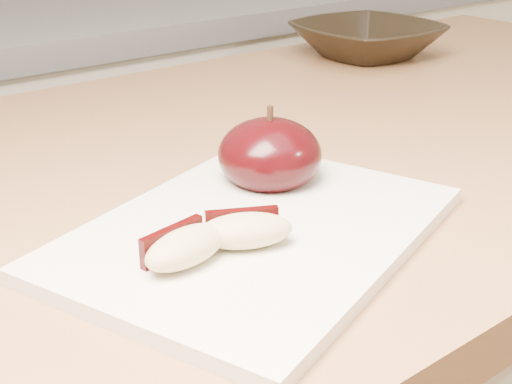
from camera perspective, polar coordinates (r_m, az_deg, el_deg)
cutting_board at (r=0.50m, az=0.00°, el=-3.20°), size 0.33×0.28×0.01m
apple_half at (r=0.57m, az=1.11°, el=2.99°), size 0.10×0.10×0.07m
apple_wedge_a at (r=0.45m, az=-5.74°, el=-4.35°), size 0.07×0.04×0.02m
apple_wedge_b at (r=0.47m, az=-0.89°, el=-3.04°), size 0.07×0.06×0.02m
bowl at (r=1.05m, az=8.84°, el=11.94°), size 0.21×0.21×0.05m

